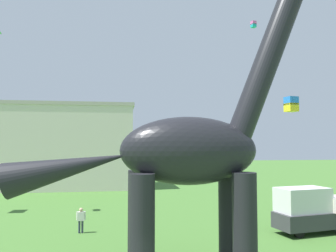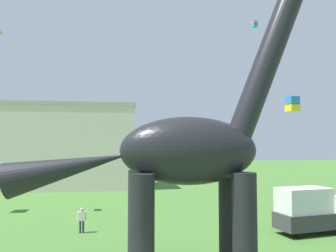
% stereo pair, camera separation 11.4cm
% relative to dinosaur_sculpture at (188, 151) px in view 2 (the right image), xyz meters
% --- Properties ---
extents(dinosaur_sculpture, '(15.74, 3.33, 16.45)m').
position_rel_dinosaur_sculpture_xyz_m(dinosaur_sculpture, '(0.00, 0.00, 0.00)').
color(dinosaur_sculpture, black).
rests_on(dinosaur_sculpture, ground_plane).
extents(parked_box_truck, '(5.88, 3.07, 3.20)m').
position_rel_dinosaur_sculpture_xyz_m(parked_box_truck, '(10.26, 6.31, -4.30)').
color(parked_box_truck, '#38383D').
rests_on(parked_box_truck, ground_plane).
extents(person_photographer, '(0.66, 0.29, 1.76)m').
position_rel_dinosaur_sculpture_xyz_m(person_photographer, '(-5.98, 8.64, -4.88)').
color(person_photographer, '#2D3347').
rests_on(person_photographer, ground_plane).
extents(kite_high_left, '(0.46, 0.46, 0.56)m').
position_rel_dinosaur_sculpture_xyz_m(kite_high_left, '(8.52, 12.05, 11.11)').
color(kite_high_left, pink).
extents(kite_far_right, '(0.97, 0.97, 1.18)m').
position_rel_dinosaur_sculpture_xyz_m(kite_far_right, '(10.15, 8.67, 3.51)').
color(kite_far_right, '#287AE5').
extents(background_building_block, '(21.14, 9.33, 12.13)m').
position_rel_dinosaur_sculpture_xyz_m(background_building_block, '(-11.88, 34.80, 0.13)').
color(background_building_block, beige).
rests_on(background_building_block, ground_plane).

